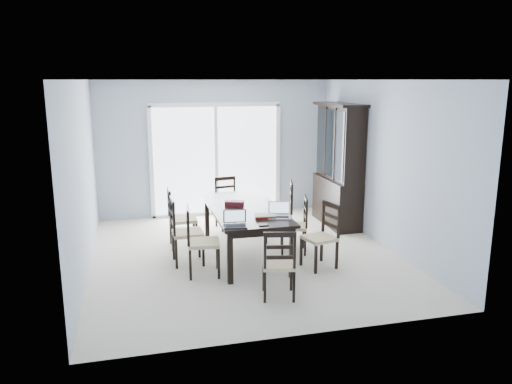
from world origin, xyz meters
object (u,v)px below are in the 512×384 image
cell_phone (264,225)px  hot_tub (171,182)px  dining_table (245,212)px  chair_end_near (279,257)px  china_hutch (339,167)px  laptop_dark (235,223)px  chair_left_near (196,234)px  chair_right_far (284,205)px  chair_right_mid (299,219)px  chair_left_far (177,211)px  chair_end_far (227,197)px  chair_right_near (325,228)px  game_box (234,203)px  chair_left_mid (181,224)px  laptop_silver (279,214)px

cell_phone → hot_tub: size_ratio=0.06×
dining_table → chair_end_near: 1.62m
china_hutch → laptop_dark: china_hutch is taller
chair_left_near → chair_right_far: bearing=132.3°
china_hutch → chair_right_mid: china_hutch is taller
chair_right_mid → chair_right_far: bearing=18.5°
chair_left_far → chair_right_far: (1.74, -0.07, 0.02)m
chair_end_far → hot_tub: 2.15m
chair_right_near → game_box: 1.43m
chair_end_near → hot_tub: size_ratio=0.49×
chair_end_near → chair_left_mid: bearing=136.7°
chair_left_mid → hot_tub: chair_left_mid is taller
chair_left_near → chair_right_near: 1.80m
chair_right_far → chair_end_near: 2.30m
laptop_dark → china_hutch: bearing=50.6°
chair_right_far → laptop_silver: chair_right_far is taller
game_box → laptop_silver: bearing=-61.1°
chair_left_near → chair_right_mid: chair_left_near is taller
chair_left_far → laptop_silver: (1.28, -1.31, 0.22)m
game_box → chair_end_far: bearing=83.9°
chair_end_near → hot_tub: chair_end_near is taller
dining_table → hot_tub: bearing=102.8°
chair_left_mid → laptop_silver: (1.30, -0.57, 0.21)m
chair_right_near → dining_table: bearing=40.1°
dining_table → laptop_dark: size_ratio=6.76×
cell_phone → game_box: bearing=95.9°
chair_right_far → laptop_silver: size_ratio=3.23×
laptop_dark → cell_phone: size_ratio=2.64×
china_hutch → hot_tub: size_ratio=1.06×
chair_right_near → chair_right_mid: 0.67m
chair_right_far → laptop_dark: chair_right_far is taller
chair_right_near → chair_right_far: size_ratio=0.92×
laptop_silver → game_box: size_ratio=1.26×
china_hutch → chair_right_far: bearing=-150.8°
chair_right_mid → laptop_silver: chair_right_mid is taller
chair_right_far → chair_end_far: size_ratio=1.09×
chair_left_far → hot_tub: size_ratio=0.53×
chair_left_near → chair_right_mid: size_ratio=1.09×
chair_right_near → chair_right_mid: (-0.16, 0.65, -0.02)m
dining_table → chair_left_far: bearing=146.0°
chair_right_mid → laptop_dark: bearing=141.8°
china_hutch → cell_phone: (-1.99, -2.23, -0.31)m
chair_left_mid → game_box: (0.84, 0.26, 0.19)m
laptop_dark → game_box: bearing=86.6°
chair_right_near → laptop_silver: (-0.66, 0.03, 0.24)m
dining_table → chair_end_far: size_ratio=2.11×
laptop_dark → dining_table: bearing=78.1°
chair_left_near → laptop_silver: 1.16m
chair_right_near → cell_phone: chair_right_near is taller
chair_left_near → chair_left_mid: chair_left_mid is taller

